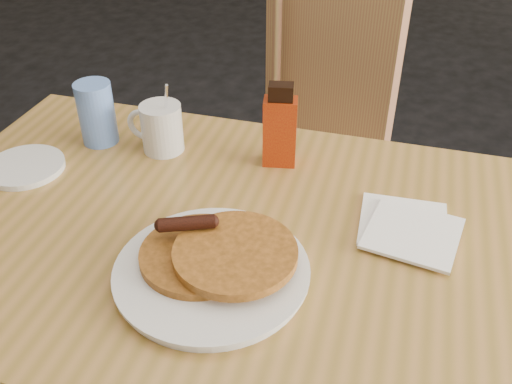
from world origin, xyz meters
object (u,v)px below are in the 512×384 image
coffee_mug (161,127)px  syrup_bottle (280,128)px  main_table (217,246)px  chair_main_far (317,124)px  pancake_plate (213,265)px  blue_tumbler (97,113)px

coffee_mug → syrup_bottle: bearing=-9.8°
main_table → chair_main_far: size_ratio=1.24×
pancake_plate → main_table: bearing=110.4°
main_table → coffee_mug: (-0.20, 0.20, 0.10)m
coffee_mug → main_table: bearing=-61.5°
pancake_plate → syrup_bottle: syrup_bottle is taller
main_table → blue_tumbler: bearing=150.8°
chair_main_far → pancake_plate: 0.86m
syrup_bottle → main_table: bearing=-114.4°
main_table → pancake_plate: bearing=-69.6°
pancake_plate → coffee_mug: coffee_mug is taller
syrup_bottle → blue_tumbler: size_ratio=1.29×
coffee_mug → blue_tumbler: 0.14m
blue_tumbler → main_table: bearing=-29.2°
chair_main_far → blue_tumbler: chair_main_far is taller
chair_main_far → syrup_bottle: size_ratio=5.64×
main_table → syrup_bottle: bearing=79.2°
coffee_mug → syrup_bottle: (0.24, 0.03, 0.03)m
main_table → pancake_plate: pancake_plate is taller
main_table → pancake_plate: 0.13m
pancake_plate → coffee_mug: 0.40m
syrup_bottle → coffee_mug: bearing=172.9°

